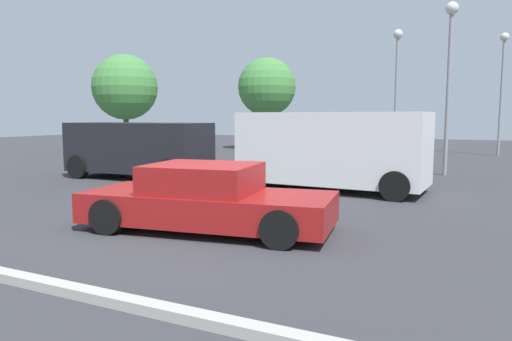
% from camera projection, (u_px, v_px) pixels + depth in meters
% --- Properties ---
extents(ground_plane, '(80.00, 80.00, 0.00)m').
position_uv_depth(ground_plane, '(193.00, 229.00, 8.77)').
color(ground_plane, '#38383D').
extents(sedan_foreground, '(4.78, 2.46, 1.22)m').
position_uv_depth(sedan_foreground, '(207.00, 200.00, 8.65)').
color(sedan_foreground, maroon).
rests_on(sedan_foreground, ground_plane).
extents(dog, '(0.44, 0.56, 0.43)m').
position_uv_depth(dog, '(246.00, 192.00, 11.31)').
color(dog, olive).
rests_on(dog, ground_plane).
extents(van_white, '(5.26, 2.43, 2.21)m').
position_uv_depth(van_white, '(332.00, 148.00, 13.33)').
color(van_white, white).
rests_on(van_white, ground_plane).
extents(suv_dark, '(4.96, 2.13, 1.88)m').
position_uv_depth(suv_dark, '(139.00, 148.00, 15.88)').
color(suv_dark, black).
rests_on(suv_dark, ground_plane).
extents(pedestrian, '(0.56, 0.30, 1.60)m').
position_uv_depth(pedestrian, '(298.00, 148.00, 16.94)').
color(pedestrian, black).
rests_on(pedestrian, ground_plane).
extents(parking_curb, '(8.13, 0.20, 0.12)m').
position_uv_depth(parking_curb, '(38.00, 283.00, 5.75)').
color(parking_curb, '#B7B2A8').
rests_on(parking_curb, ground_plane).
extents(light_post_near, '(0.44, 0.44, 6.03)m').
position_uv_depth(light_post_near, '(450.00, 58.00, 16.40)').
color(light_post_near, gray).
rests_on(light_post_near, ground_plane).
extents(light_post_mid, '(0.44, 0.44, 6.47)m').
position_uv_depth(light_post_mid, '(503.00, 73.00, 24.86)').
color(light_post_mid, gray).
rests_on(light_post_mid, ground_plane).
extents(light_post_far, '(0.44, 0.44, 6.20)m').
position_uv_depth(light_post_far, '(397.00, 72.00, 22.45)').
color(light_post_far, gray).
rests_on(light_post_far, ground_plane).
extents(tree_back_left, '(3.98, 3.98, 5.88)m').
position_uv_depth(tree_back_left, '(125.00, 87.00, 28.86)').
color(tree_back_left, brown).
rests_on(tree_back_left, ground_plane).
extents(tree_back_center, '(3.67, 3.67, 5.81)m').
position_uv_depth(tree_back_center, '(267.00, 87.00, 29.75)').
color(tree_back_center, brown).
rests_on(tree_back_center, ground_plane).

